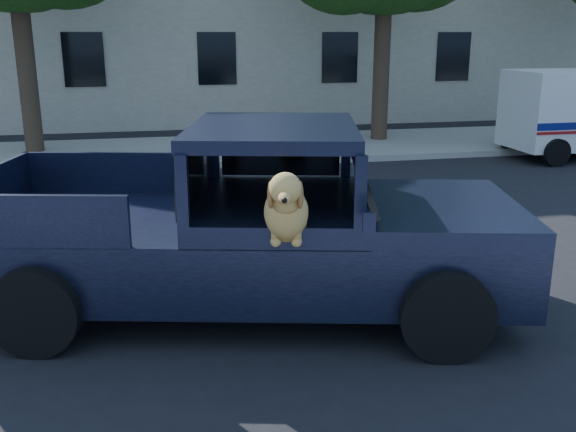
{
  "coord_description": "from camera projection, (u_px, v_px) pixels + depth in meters",
  "views": [
    {
      "loc": [
        -1.22,
        -7.13,
        2.96
      ],
      "look_at": [
        0.13,
        -0.94,
        1.15
      ],
      "focal_mm": 40.0,
      "sensor_mm": 36.0,
      "label": 1
    }
  ],
  "objects": [
    {
      "name": "ground",
      "position": [
        261.0,
        287.0,
        7.76
      ],
      "size": [
        120.0,
        120.0,
        0.0
      ],
      "primitive_type": "plane",
      "color": "black",
      "rests_on": "ground"
    },
    {
      "name": "pickup_truck",
      "position": [
        240.0,
        249.0,
        6.99
      ],
      "size": [
        6.09,
        3.59,
        2.05
      ],
      "rotation": [
        0.0,
        0.0,
        -0.24
      ],
      "color": "black",
      "rests_on": "ground"
    },
    {
      "name": "lane_stripes",
      "position": [
        339.0,
        206.0,
        11.36
      ],
      "size": [
        21.6,
        0.14,
        0.01
      ],
      "primitive_type": null,
      "color": "silver",
      "rests_on": "ground"
    },
    {
      "name": "far_sidewalk",
      "position": [
        199.0,
        151.0,
        16.38
      ],
      "size": [
        60.0,
        4.0,
        0.15
      ],
      "primitive_type": "cube",
      "color": "gray",
      "rests_on": "ground"
    }
  ]
}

